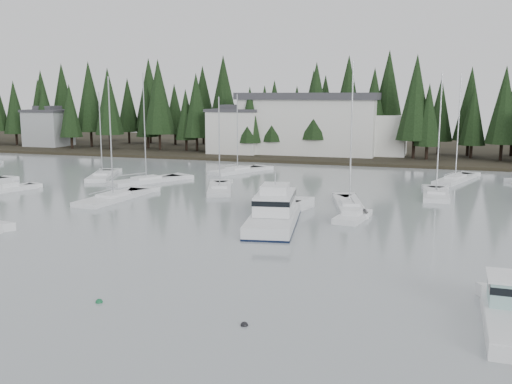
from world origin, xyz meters
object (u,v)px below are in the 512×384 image
sailboat_1 (220,190)px  sailboat_3 (436,196)px  runabout_1 (352,218)px  sailboat_11 (103,177)px  house_west (235,130)px  sailboat_2 (113,199)px  cabin_cruiser_center (274,215)px  sailboat_13 (146,182)px  harbor_inn (320,124)px  runabout_0 (8,190)px  sailboat_6 (238,172)px  sailboat_0 (349,207)px  sailboat_9 (455,180)px  house_far_west (48,127)px

sailboat_1 → sailboat_3: (24.16, 3.60, 0.03)m
sailboat_1 → sailboat_3: 24.43m
sailboat_3 → runabout_1: (-7.13, -14.71, 0.05)m
sailboat_3 → sailboat_11: (-43.17, 1.56, -0.02)m
house_west → sailboat_2: bearing=-87.0°
cabin_cruiser_center → sailboat_13: bearing=42.0°
cabin_cruiser_center → sailboat_2: size_ratio=0.94×
sailboat_2 → sailboat_11: sailboat_2 is taller
sailboat_3 → sailboat_2: bearing=109.7°
harbor_inn → sailboat_3: (20.29, -36.71, -5.69)m
harbor_inn → sailboat_1: 40.90m
sailboat_2 → sailboat_13: 12.23m
harbor_inn → runabout_1: size_ratio=5.53×
sailboat_11 → runabout_0: 13.63m
sailboat_6 → runabout_1: sailboat_6 is taller
sailboat_3 → sailboat_6: sailboat_3 is taller
harbor_inn → sailboat_0: (12.12, -46.08, -5.69)m
sailboat_0 → sailboat_9: size_ratio=1.04×
cabin_cruiser_center → sailboat_9: sailboat_9 is taller
house_west → sailboat_9: bearing=-28.8°
house_far_west → sailboat_2: size_ratio=0.63×
sailboat_3 → runabout_1: bearing=153.1°
cabin_cruiser_center → sailboat_2: bearing=64.3°
sailboat_11 → house_west: bearing=-35.3°
house_west → runabout_1: house_west is taller
cabin_cruiser_center → sailboat_3: bearing=-45.1°
sailboat_2 → sailboat_6: (5.49, 24.49, -0.01)m
sailboat_1 → runabout_0: (-23.49, -7.71, 0.07)m
sailboat_13 → sailboat_2: bearing=-139.6°
sailboat_6 → sailboat_11: bearing=149.4°
runabout_0 → cabin_cruiser_center: bearing=-82.3°
harbor_inn → sailboat_1: (-3.87, -40.31, -5.72)m
cabin_cruiser_center → runabout_0: (-34.29, 7.03, -0.66)m
sailboat_11 → runabout_1: 39.54m
sailboat_13 → runabout_0: sailboat_13 is taller
sailboat_0 → house_west: bearing=17.9°
sailboat_9 → runabout_1: bearing=-179.8°
sailboat_0 → sailboat_6: size_ratio=1.27×
cabin_cruiser_center → runabout_0: bearing=69.4°
sailboat_0 → sailboat_11: sailboat_0 is taller
house_west → cabin_cruiser_center: bearing=-67.0°
sailboat_1 → runabout_1: 20.33m
sailboat_11 → runabout_0: size_ratio=1.75×
house_west → cabin_cruiser_center: house_west is taller
sailboat_6 → sailboat_9: sailboat_9 is taller
house_west → cabin_cruiser_center: 56.32m
sailboat_13 → runabout_0: bearing=160.1°
sailboat_0 → sailboat_2: bearing=82.7°
sailboat_13 → sailboat_11: bearing=103.6°
house_west → sailboat_13: size_ratio=0.67×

